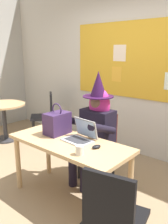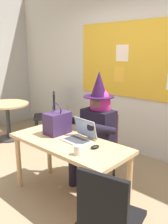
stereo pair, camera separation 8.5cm
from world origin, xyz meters
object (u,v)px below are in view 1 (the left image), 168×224
object	(u,v)px
coffee_mug	(80,150)
chair_spare_by_window	(46,113)
handbag	(57,123)
computer_mouse	(96,147)
desk_main	(69,150)
side_table_round	(4,113)
chair_extra_corner	(113,216)
chair_at_desk	(100,142)
laptop	(81,136)
person_costumed	(95,124)

from	to	relation	value
coffee_mug	chair_spare_by_window	bearing A→B (deg)	147.78
handbag	coffee_mug	bearing A→B (deg)	-24.07
computer_mouse	chair_spare_by_window	world-z (taller)	chair_spare_by_window
desk_main	coffee_mug	size ratio (longest dim) A/B	15.06
side_table_round	chair_spare_by_window	bearing A→B (deg)	50.04
side_table_round	chair_extra_corner	distance (m)	3.37
desk_main	side_table_round	size ratio (longest dim) A/B	1.75
desk_main	handbag	world-z (taller)	handbag
chair_at_desk	chair_extra_corner	distance (m)	1.52
laptop	chair_spare_by_window	xyz separation A→B (m)	(-1.85, 1.03, -0.27)
desk_main	handbag	distance (m)	0.38
chair_at_desk	side_table_round	xyz separation A→B (m)	(-2.21, -0.13, 0.04)
laptop	chair_extra_corner	xyz separation A→B (m)	(0.86, -0.59, -0.26)
chair_spare_by_window	laptop	bearing A→B (deg)	100.85
side_table_round	chair_spare_by_window	distance (m)	0.79
side_table_round	chair_extra_corner	world-z (taller)	chair_extra_corner
side_table_round	chair_extra_corner	xyz separation A→B (m)	(3.21, -1.02, -0.02)
chair_at_desk	chair_extra_corner	bearing A→B (deg)	38.30
desk_main	handbag	size ratio (longest dim) A/B	3.79
coffee_mug	desk_main	bearing A→B (deg)	150.62
laptop	computer_mouse	bearing A→B (deg)	-9.45
chair_at_desk	person_costumed	world-z (taller)	person_costumed
handbag	laptop	bearing A→B (deg)	3.92
computer_mouse	coffee_mug	distance (m)	0.23
computer_mouse	coffee_mug	xyz separation A→B (m)	(-0.02, -0.23, 0.03)
chair_spare_by_window	chair_extra_corner	bearing A→B (deg)	99.01
desk_main	computer_mouse	distance (m)	0.37
computer_mouse	person_costumed	bearing A→B (deg)	143.45
desk_main	side_table_round	world-z (taller)	side_table_round
side_table_round	coffee_mug	bearing A→B (deg)	-15.43
computer_mouse	handbag	xyz separation A→B (m)	(-0.63, 0.04, 0.12)
handbag	chair_extra_corner	distance (m)	1.38
handbag	side_table_round	distance (m)	2.08
person_costumed	chair_at_desk	bearing A→B (deg)	-178.10
chair_at_desk	person_costumed	xyz separation A→B (m)	(0.00, -0.12, 0.29)
handbag	computer_mouse	bearing A→B (deg)	-3.70
coffee_mug	laptop	bearing A→B (deg)	130.72
laptop	handbag	size ratio (longest dim) A/B	0.91
desk_main	person_costumed	world-z (taller)	person_costumed
coffee_mug	computer_mouse	bearing A→B (deg)	84.10
chair_at_desk	computer_mouse	xyz separation A→B (m)	(0.42, -0.62, 0.24)
desk_main	chair_at_desk	world-z (taller)	chair_at_desk
handbag	coffee_mug	size ratio (longest dim) A/B	3.98
person_costumed	side_table_round	world-z (taller)	person_costumed
laptop	coffee_mug	bearing A→B (deg)	-45.58
person_costumed	side_table_round	distance (m)	2.23
coffee_mug	chair_spare_by_window	distance (m)	2.50
laptop	chair_at_desk	bearing A→B (deg)	108.40
desk_main	coffee_mug	distance (m)	0.40
laptop	coffee_mug	size ratio (longest dim) A/B	3.62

